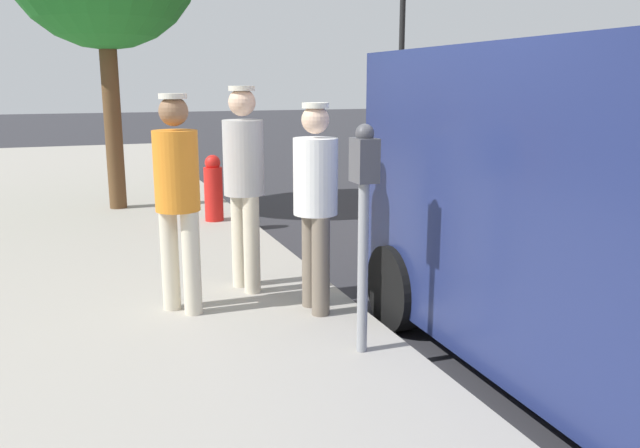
{
  "coord_description": "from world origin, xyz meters",
  "views": [
    {
      "loc": [
        3.03,
        3.64,
        1.93
      ],
      "look_at": [
        1.65,
        -0.08,
        1.05
      ],
      "focal_mm": 36.24,
      "sensor_mm": 36.0,
      "label": 1
    }
  ],
  "objects_px": {
    "parking_meter_near": "(364,201)",
    "pedestrian_in_gray": "(244,175)",
    "fire_hydrant": "(213,189)",
    "pedestrian_in_white": "(315,195)",
    "traffic_light_corner": "(429,24)",
    "pedestrian_in_orange": "(177,190)"
  },
  "relations": [
    {
      "from": "pedestrian_in_gray",
      "to": "pedestrian_in_white",
      "type": "bearing_deg",
      "value": 118.31
    },
    {
      "from": "fire_hydrant",
      "to": "pedestrian_in_white",
      "type": "bearing_deg",
      "value": 91.3
    },
    {
      "from": "parking_meter_near",
      "to": "traffic_light_corner",
      "type": "relative_size",
      "value": 0.29
    },
    {
      "from": "pedestrian_in_white",
      "to": "pedestrian_in_orange",
      "type": "xyz_separation_m",
      "value": [
        1.0,
        -0.34,
        0.05
      ]
    },
    {
      "from": "pedestrian_in_gray",
      "to": "fire_hydrant",
      "type": "relative_size",
      "value": 2.03
    },
    {
      "from": "parking_meter_near",
      "to": "pedestrian_in_orange",
      "type": "relative_size",
      "value": 0.9
    },
    {
      "from": "fire_hydrant",
      "to": "pedestrian_in_orange",
      "type": "bearing_deg",
      "value": 74.58
    },
    {
      "from": "pedestrian_in_white",
      "to": "pedestrian_in_orange",
      "type": "distance_m",
      "value": 1.05
    },
    {
      "from": "pedestrian_in_white",
      "to": "fire_hydrant",
      "type": "xyz_separation_m",
      "value": [
        0.08,
        -3.65,
        -0.51
      ]
    },
    {
      "from": "pedestrian_in_white",
      "to": "pedestrian_in_orange",
      "type": "height_order",
      "value": "pedestrian_in_orange"
    },
    {
      "from": "pedestrian_in_orange",
      "to": "fire_hydrant",
      "type": "distance_m",
      "value": 3.48
    },
    {
      "from": "pedestrian_in_white",
      "to": "fire_hydrant",
      "type": "bearing_deg",
      "value": -88.7
    },
    {
      "from": "pedestrian_in_orange",
      "to": "fire_hydrant",
      "type": "height_order",
      "value": "pedestrian_in_orange"
    },
    {
      "from": "parking_meter_near",
      "to": "fire_hydrant",
      "type": "distance_m",
      "value": 4.55
    },
    {
      "from": "pedestrian_in_gray",
      "to": "fire_hydrant",
      "type": "distance_m",
      "value": 3.01
    },
    {
      "from": "pedestrian_in_orange",
      "to": "traffic_light_corner",
      "type": "relative_size",
      "value": 0.33
    },
    {
      "from": "pedestrian_in_white",
      "to": "pedestrian_in_orange",
      "type": "relative_size",
      "value": 0.96
    },
    {
      "from": "pedestrian_in_orange",
      "to": "traffic_light_corner",
      "type": "height_order",
      "value": "traffic_light_corner"
    },
    {
      "from": "parking_meter_near",
      "to": "pedestrian_in_gray",
      "type": "distance_m",
      "value": 1.63
    },
    {
      "from": "pedestrian_in_gray",
      "to": "pedestrian_in_orange",
      "type": "height_order",
      "value": "pedestrian_in_gray"
    },
    {
      "from": "traffic_light_corner",
      "to": "parking_meter_near",
      "type": "bearing_deg",
      "value": 58.99
    },
    {
      "from": "parking_meter_near",
      "to": "pedestrian_in_gray",
      "type": "bearing_deg",
      "value": -75.69
    }
  ]
}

